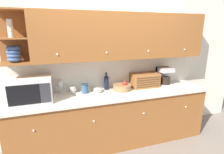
{
  "coord_description": "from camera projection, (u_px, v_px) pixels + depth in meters",
  "views": [
    {
      "loc": [
        -0.83,
        -2.81,
        1.87
      ],
      "look_at": [
        0.0,
        -0.21,
        1.14
      ],
      "focal_mm": 28.0,
      "sensor_mm": 36.0,
      "label": 1
    }
  ],
  "objects": [
    {
      "name": "backsplash_panel",
      "position": [
        108.0,
        73.0,
        3.0
      ],
      "size": [
        3.16,
        0.01,
        0.53
      ],
      "color": "silver",
      "rests_on": "counter_unit"
    },
    {
      "name": "coffee_maker",
      "position": [
        164.0,
        76.0,
        3.18
      ],
      "size": [
        0.24,
        0.24,
        0.32
      ],
      "color": "#B7B7BC",
      "rests_on": "counter_unit"
    },
    {
      "name": "storage_canister",
      "position": [
        85.0,
        88.0,
        2.78
      ],
      "size": [
        0.11,
        0.11,
        0.14
      ],
      "color": "#33567A",
      "rests_on": "counter_unit"
    },
    {
      "name": "wine_bottle",
      "position": [
        106.0,
        82.0,
        2.93
      ],
      "size": [
        0.08,
        0.08,
        0.29
      ],
      "color": "black",
      "rests_on": "counter_unit"
    },
    {
      "name": "fruit_basket",
      "position": [
        122.0,
        87.0,
        2.92
      ],
      "size": [
        0.3,
        0.3,
        0.15
      ],
      "color": "#937047",
      "rests_on": "counter_unit"
    },
    {
      "name": "microwave",
      "position": [
        31.0,
        90.0,
        2.43
      ],
      "size": [
        0.56,
        0.41,
        0.34
      ],
      "color": "silver",
      "rests_on": "counter_unit"
    },
    {
      "name": "bread_box",
      "position": [
        145.0,
        80.0,
        3.08
      ],
      "size": [
        0.48,
        0.28,
        0.24
      ],
      "color": "#996033",
      "rests_on": "counter_unit"
    },
    {
      "name": "wall_back",
      "position": [
        108.0,
        65.0,
        3.0
      ],
      "size": [
        5.56,
        0.06,
        2.6
      ],
      "color": "silver",
      "rests_on": "ground_plane"
    },
    {
      "name": "counter_unit",
      "position": [
        114.0,
        118.0,
        2.92
      ],
      "size": [
        3.18,
        0.62,
        0.9
      ],
      "color": "#935628",
      "rests_on": "ground_plane"
    },
    {
      "name": "wine_glass",
      "position": [
        60.0,
        85.0,
        2.74
      ],
      "size": [
        0.08,
        0.08,
        0.21
      ],
      "color": "silver",
      "rests_on": "counter_unit"
    },
    {
      "name": "ground_plane",
      "position": [
        109.0,
        132.0,
        3.31
      ],
      "size": [
        24.0,
        24.0,
        0.0
      ],
      "primitive_type": "plane",
      "color": "slate"
    },
    {
      "name": "upper_cabinets",
      "position": [
        121.0,
        36.0,
        2.73
      ],
      "size": [
        3.16,
        0.37,
        0.7
      ],
      "color": "#935628",
      "rests_on": "backsplash_panel"
    },
    {
      "name": "mug",
      "position": [
        73.0,
        90.0,
        2.8
      ],
      "size": [
        0.1,
        0.09,
        0.09
      ],
      "color": "silver",
      "rests_on": "counter_unit"
    },
    {
      "name": "bowl_stack_on_counter",
      "position": [
        98.0,
        90.0,
        2.82
      ],
      "size": [
        0.15,
        0.15,
        0.07
      ],
      "color": "silver",
      "rests_on": "counter_unit"
    }
  ]
}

